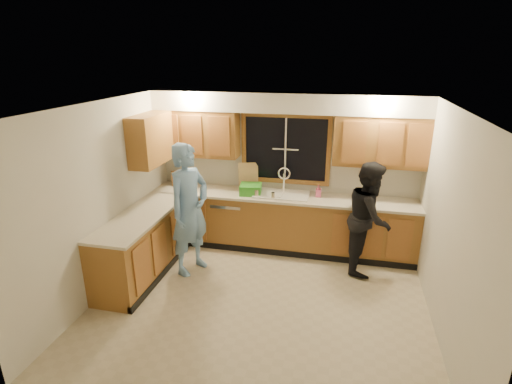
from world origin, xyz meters
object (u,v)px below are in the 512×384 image
stove (122,265)px  woman (369,218)px  sink (282,198)px  man (189,209)px  knife_block (175,178)px  soap_bottle (318,191)px  bowl (360,200)px  dishwasher (231,220)px  dish_crate (251,189)px

stove → woman: 3.47m
sink → man: man is taller
knife_block → soap_bottle: (2.42, -0.05, -0.03)m
woman → bowl: bearing=26.7°
stove → dishwasher: bearing=62.3°
knife_block → soap_bottle: bearing=-27.3°
sink → dish_crate: sink is taller
sink → knife_block: bearing=176.8°
sink → dishwasher: size_ratio=1.05×
dishwasher → knife_block: 1.19m
dishwasher → sink: bearing=1.0°
sink → bowl: size_ratio=3.84×
woman → knife_block: 3.24m
woman → dish_crate: (-1.83, 0.35, 0.18)m
man → knife_block: size_ratio=7.91×
dishwasher → soap_bottle: soap_bottle is taller
knife_block → dish_crate: 1.36m
sink → bowl: sink is taller
sink → stove: (-1.80, -1.82, -0.41)m
dishwasher → woman: bearing=-10.0°
sink → knife_block: sink is taller
dish_crate → bowl: size_ratio=1.49×
dish_crate → woman: bearing=-10.7°
sink → stove: 2.60m
stove → bowl: 3.53m
man → woman: size_ratio=1.16×
stove → knife_block: bearing=91.5°
sink → dishwasher: (-0.85, -0.01, -0.45)m
sink → bowl: bearing=-1.9°
woman → bowl: size_ratio=7.34×
woman → knife_block: size_ratio=6.79×
dishwasher → soap_bottle: bearing=2.7°
man → soap_bottle: (1.73, 1.05, 0.06)m
man → bowl: man is taller
soap_bottle → sink: bearing=-174.7°
dishwasher → dish_crate: size_ratio=2.46×
dish_crate → dishwasher: bearing=173.9°
sink → soap_bottle: bearing=5.3°
knife_block → soap_bottle: size_ratio=1.28×
sink → man: size_ratio=0.45×
stove → man: size_ratio=0.47×
dishwasher → dish_crate: (0.36, -0.04, 0.59)m
man → knife_block: man is taller
dishwasher → bowl: (2.06, -0.02, 0.54)m
sink → stove: sink is taller
knife_block → dish_crate: size_ratio=0.72×
sink → knife_block: 1.86m
woman → dish_crate: woman is taller
bowl → dishwasher: bearing=179.3°
bowl → stove: bearing=-149.3°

